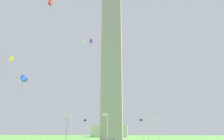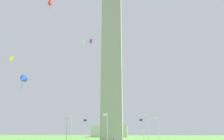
% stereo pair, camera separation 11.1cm
% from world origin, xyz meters
% --- Properties ---
extents(obelisk_monument, '(6.42, 6.42, 58.40)m').
position_xyz_m(obelisk_monument, '(0.00, 0.00, 29.20)').
color(obelisk_monument, '#A8A399').
rests_on(obelisk_monument, ground).
extents(flagpole_n, '(1.12, 0.14, 7.16)m').
position_xyz_m(flagpole_n, '(13.95, 0.00, 3.96)').
color(flagpole_n, silver).
rests_on(flagpole_n, ground).
extents(flagpole_ne, '(1.12, 0.14, 7.16)m').
position_xyz_m(flagpole_ne, '(9.88, 9.82, 3.96)').
color(flagpole_ne, silver).
rests_on(flagpole_ne, ground).
extents(flagpole_e, '(1.12, 0.14, 7.16)m').
position_xyz_m(flagpole_e, '(0.07, 13.88, 3.96)').
color(flagpole_e, silver).
rests_on(flagpole_e, ground).
extents(flagpole_se, '(1.12, 0.14, 7.16)m').
position_xyz_m(flagpole_se, '(-9.75, 9.82, 3.96)').
color(flagpole_se, silver).
rests_on(flagpole_se, ground).
extents(flagpole_s, '(1.12, 0.14, 7.16)m').
position_xyz_m(flagpole_s, '(-13.82, 0.00, 3.96)').
color(flagpole_s, silver).
rests_on(flagpole_s, ground).
extents(flagpole_sw, '(1.12, 0.14, 7.16)m').
position_xyz_m(flagpole_sw, '(-9.75, -9.82, 3.96)').
color(flagpole_sw, silver).
rests_on(flagpole_sw, ground).
extents(flagpole_w, '(1.12, 0.14, 7.16)m').
position_xyz_m(flagpole_w, '(0.07, -13.88, 3.96)').
color(flagpole_w, silver).
rests_on(flagpole_w, ground).
extents(flagpole_nw, '(1.12, 0.14, 7.16)m').
position_xyz_m(flagpole_nw, '(9.88, -9.82, 3.96)').
color(flagpole_nw, silver).
rests_on(flagpole_nw, ground).
extents(kite_blue_delta, '(1.43, 1.81, 2.80)m').
position_xyz_m(kite_blue_delta, '(13.50, 29.78, 11.64)').
color(kite_blue_delta, blue).
extents(kite_yellow_box, '(1.02, 0.96, 2.17)m').
position_xyz_m(kite_yellow_box, '(18.94, 25.36, 17.33)').
color(kite_yellow_box, yellow).
extents(kite_white_box, '(1.41, 1.07, 2.94)m').
position_xyz_m(kite_white_box, '(8.42, 6.25, 29.42)').
color(kite_white_box, white).
extents(kite_red_box, '(1.07, 1.20, 2.62)m').
position_xyz_m(kite_red_box, '(12.97, 22.65, 32.52)').
color(kite_red_box, red).
extents(kite_purple_box, '(0.78, 0.88, 1.80)m').
position_xyz_m(kite_purple_box, '(2.98, 21.78, 22.41)').
color(kite_purple_box, purple).
extents(distant_building, '(20.06, 16.03, 6.27)m').
position_xyz_m(distant_building, '(6.00, -60.17, 3.13)').
color(distant_building, beige).
rests_on(distant_building, ground).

